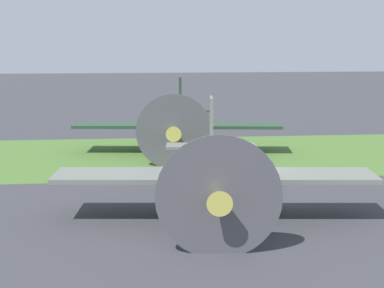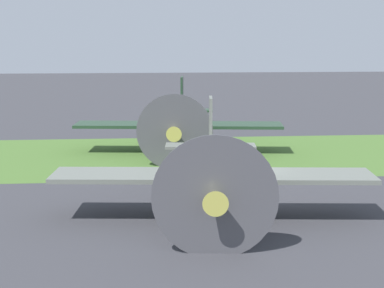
% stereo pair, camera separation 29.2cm
% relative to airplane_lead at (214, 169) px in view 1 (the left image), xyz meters
% --- Properties ---
extents(ground_plane, '(160.00, 160.00, 0.00)m').
position_rel_airplane_lead_xyz_m(ground_plane, '(-0.68, -0.91, -1.65)').
color(ground_plane, '#38383D').
extents(grass_verge, '(120.00, 11.00, 0.01)m').
position_rel_airplane_lead_xyz_m(grass_verge, '(-0.68, -10.68, -1.65)').
color(grass_verge, '#476B2D').
rests_on(grass_verge, ground).
extents(airplane_lead, '(11.11, 8.81, 3.94)m').
position_rel_airplane_lead_xyz_m(airplane_lead, '(0.00, 0.00, 0.00)').
color(airplane_lead, slate).
rests_on(airplane_lead, ground).
extents(airplane_wingman, '(11.17, 8.86, 3.96)m').
position_rel_airplane_lead_xyz_m(airplane_wingman, '(0.41, -11.81, 0.01)').
color(airplane_wingman, '#233D28').
rests_on(airplane_wingman, ground).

